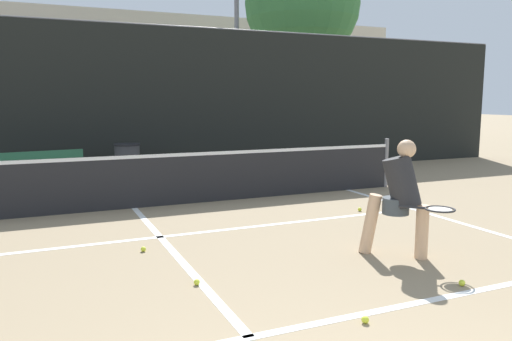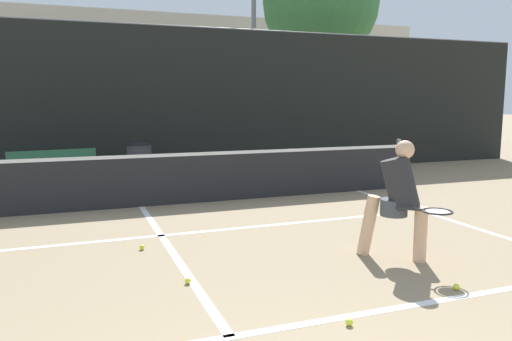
{
  "view_description": "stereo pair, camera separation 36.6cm",
  "coord_description": "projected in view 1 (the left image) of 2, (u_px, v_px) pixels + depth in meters",
  "views": [
    {
      "loc": [
        -1.48,
        -1.1,
        1.93
      ],
      "look_at": [
        1.24,
        5.15,
        0.95
      ],
      "focal_mm": 35.0,
      "sensor_mm": 36.0,
      "label": 1
    },
    {
      "loc": [
        -1.14,
        -1.24,
        1.93
      ],
      "look_at": [
        1.24,
        5.15,
        0.95
      ],
      "focal_mm": 35.0,
      "sensor_mm": 36.0,
      "label": 2
    }
  ],
  "objects": [
    {
      "name": "building_far",
      "position": [
        69.0,
        75.0,
        24.35
      ],
      "size": [
        36.0,
        2.4,
        6.17
      ],
      "primitive_type": "cube",
      "color": "beige",
      "rests_on": "ground"
    },
    {
      "name": "court_baseline_near",
      "position": [
        249.0,
        337.0,
        4.07
      ],
      "size": [
        11.0,
        0.1,
        0.01
      ],
      "primitive_type": "cube",
      "color": "white",
      "rests_on": "ground"
    },
    {
      "name": "tennis_ball_scattered_2",
      "position": [
        360.0,
        209.0,
        8.64
      ],
      "size": [
        0.07,
        0.07,
        0.07
      ],
      "primitive_type": "sphere",
      "color": "#D1E033",
      "rests_on": "ground"
    },
    {
      "name": "parked_car",
      "position": [
        184.0,
        139.0,
        16.31
      ],
      "size": [
        1.78,
        4.51,
        1.47
      ],
      "color": "silver",
      "rests_on": "ground"
    },
    {
      "name": "tennis_ball_scattered_0",
      "position": [
        143.0,
        249.0,
        6.35
      ],
      "size": [
        0.07,
        0.07,
        0.07
      ],
      "primitive_type": "sphere",
      "color": "#D1E033",
      "rests_on": "ground"
    },
    {
      "name": "court_center_mark",
      "position": [
        170.0,
        249.0,
        6.48
      ],
      "size": [
        0.1,
        5.31,
        0.01
      ],
      "primitive_type": "cube",
      "color": "white",
      "rests_on": "ground"
    },
    {
      "name": "tennis_ball_scattered_7",
      "position": [
        462.0,
        283.0,
        5.19
      ],
      "size": [
        0.07,
        0.07,
        0.07
      ],
      "primitive_type": "sphere",
      "color": "#D1E033",
      "rests_on": "ground"
    },
    {
      "name": "tennis_ball_scattered_8",
      "position": [
        197.0,
        282.0,
        5.21
      ],
      "size": [
        0.07,
        0.07,
        0.07
      ],
      "primitive_type": "sphere",
      "color": "#D1E033",
      "rests_on": "ground"
    },
    {
      "name": "trash_bin",
      "position": [
        128.0,
        165.0,
        11.14
      ],
      "size": [
        0.58,
        0.58,
        0.95
      ],
      "color": "#3F3F42",
      "rests_on": "ground"
    },
    {
      "name": "tree_west",
      "position": [
        302.0,
        4.0,
        18.77
      ],
      "size": [
        4.35,
        4.35,
        7.65
      ],
      "color": "brown",
      "rests_on": "ground"
    },
    {
      "name": "net",
      "position": [
        133.0,
        180.0,
        8.82
      ],
      "size": [
        11.09,
        0.09,
        1.07
      ],
      "color": "slate",
      "rests_on": "ground"
    },
    {
      "name": "player_practicing",
      "position": [
        400.0,
        195.0,
        6.07
      ],
      "size": [
        0.81,
        1.13,
        1.46
      ],
      "rotation": [
        0.0,
        0.0,
        -0.76
      ],
      "color": "#DBAD84",
      "rests_on": "ground"
    },
    {
      "name": "courtside_bench",
      "position": [
        40.0,
        170.0,
        10.27
      ],
      "size": [
        1.82,
        0.62,
        0.86
      ],
      "rotation": [
        0.0,
        0.0,
        0.14
      ],
      "color": "#33724C",
      "rests_on": "ground"
    },
    {
      "name": "court_sideline_right",
      "position": [
        438.0,
        216.0,
        8.26
      ],
      "size": [
        0.1,
        6.31,
        0.01
      ],
      "primitive_type": "cube",
      "color": "white",
      "rests_on": "ground"
    },
    {
      "name": "tennis_ball_scattered_1",
      "position": [
        365.0,
        320.0,
        4.33
      ],
      "size": [
        0.07,
        0.07,
        0.07
      ],
      "primitive_type": "sphere",
      "color": "#D1E033",
      "rests_on": "ground"
    },
    {
      "name": "court_service_line",
      "position": [
        160.0,
        237.0,
        7.03
      ],
      "size": [
        8.25,
        0.1,
        0.01
      ],
      "primitive_type": "cube",
      "color": "white",
      "rests_on": "ground"
    },
    {
      "name": "fence_back",
      "position": [
        106.0,
        102.0,
        11.73
      ],
      "size": [
        24.0,
        0.06,
        3.71
      ],
      "color": "black",
      "rests_on": "ground"
    }
  ]
}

